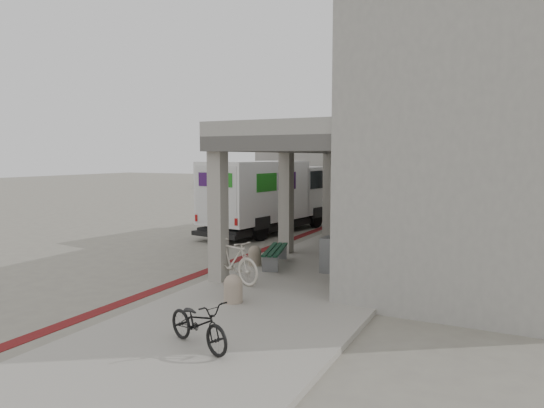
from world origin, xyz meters
The scene contains 15 objects.
ground centered at (0.00, 0.00, 0.00)m, with size 120.00×120.00×0.00m, color slate.
bike_lane_stripe centered at (1.00, 2.00, 0.01)m, with size 0.35×40.00×0.01m, color maroon.
sidewalk centered at (4.00, 0.00, 0.06)m, with size 4.40×28.00×0.12m, color gray.
transit_building centered at (6.83, 4.50, 3.40)m, with size 7.60×17.00×7.00m.
distant_backdrop centered at (-2.84, 35.89, 2.70)m, with size 28.00×10.00×6.50m.
tree_left centered at (-5.00, 28.00, 3.18)m, with size 3.20×3.20×4.80m.
tree_mid centered at (2.00, 30.00, 3.18)m, with size 3.20×3.20×4.80m.
tree_right centered at (10.00, 29.00, 3.18)m, with size 3.20×3.20×4.80m.
fedex_truck centered at (-0.66, 4.61, 1.60)m, with size 3.17×7.29×3.01m.
bench centered at (2.60, -1.31, 0.46)m, with size 1.00×2.05×0.47m.
bollard_near centered at (3.36, -4.89, 0.42)m, with size 0.40×0.40×0.60m.
bollard_far centered at (2.10, -1.61, 0.40)m, with size 0.38×0.38×0.56m.
utility_cabinet centered at (4.30, -1.40, 0.59)m, with size 0.42×0.56×0.94m, color slate.
bicycle_black centered at (4.13, -7.25, 0.52)m, with size 0.53×1.53×0.80m, color black.
bicycle_cream centered at (2.50, -3.50, 0.67)m, with size 0.52×1.83×1.10m, color beige.
Camera 1 is at (8.59, -13.52, 3.21)m, focal length 32.00 mm.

